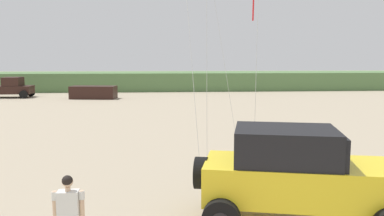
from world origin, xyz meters
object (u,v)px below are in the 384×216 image
Objects in this scene: jeep at (297,173)px; person_watching at (69,212)px; distant_sedan at (93,92)px; distant_pickup at (9,88)px.

jeep reaches higher than person_watching.
distant_sedan is (-9.59, 29.26, -0.60)m from jeep.
distant_pickup is at bearing 176.63° from distant_sedan.
person_watching is 0.40× the size of distant_sedan.
distant_sedan is at bearing -11.49° from distant_pickup.
distant_pickup is (-17.95, 30.96, -0.26)m from jeep.
jeep is at bearing -59.90° from distant_pickup.
distant_sedan is (-4.67, 30.59, -0.34)m from person_watching.
jeep is at bearing 15.10° from person_watching.
distant_pickup reaches higher than person_watching.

